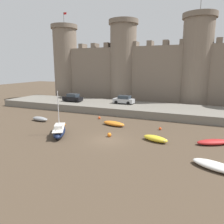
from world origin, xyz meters
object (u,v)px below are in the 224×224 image
object	(u,v)px
rowboat_near_channel_right	(40,119)
rowboat_foreground_centre	(214,142)
mooring_buoy_off_centre	(109,135)
rowboat_foreground_right	(114,123)
car_quay_west	(124,100)
mooring_buoy_mid_mud	(64,125)
car_quay_centre_west	(73,98)
mooring_buoy_near_channel	(99,118)
rowboat_foreground_left	(216,166)
rowboat_midflat_centre	(155,138)
sailboat_midflat_left	(59,131)
mooring_buoy_near_shore	(160,129)

from	to	relation	value
rowboat_near_channel_right	rowboat_foreground_centre	bearing A→B (deg)	-2.01
mooring_buoy_off_centre	rowboat_near_channel_right	bearing A→B (deg)	167.65
rowboat_foreground_right	car_quay_west	bearing A→B (deg)	102.82
mooring_buoy_mid_mud	car_quay_centre_west	distance (m)	14.42
mooring_buoy_near_channel	rowboat_foreground_centre	bearing A→B (deg)	-18.86
car_quay_centre_west	car_quay_west	distance (m)	10.89
rowboat_foreground_right	mooring_buoy_mid_mud	world-z (taller)	rowboat_foreground_right
rowboat_foreground_centre	car_quay_centre_west	world-z (taller)	car_quay_centre_west
mooring_buoy_near_channel	mooring_buoy_off_centre	distance (m)	9.47
rowboat_near_channel_right	rowboat_foreground_centre	xyz separation A→B (m)	(25.17, -0.88, -0.05)
rowboat_near_channel_right	rowboat_foreground_left	distance (m)	26.23
rowboat_midflat_centre	car_quay_west	world-z (taller)	car_quay_west
rowboat_foreground_centre	mooring_buoy_mid_mud	distance (m)	19.89
rowboat_foreground_centre	mooring_buoy_near_channel	world-z (taller)	rowboat_foreground_centre
rowboat_foreground_left	sailboat_midflat_left	bearing A→B (deg)	172.14
sailboat_midflat_left	mooring_buoy_mid_mud	bearing A→B (deg)	117.28
rowboat_foreground_right	car_quay_west	xyz separation A→B (m)	(-2.57, 11.30, 1.78)
rowboat_foreground_centre	mooring_buoy_mid_mud	size ratio (longest dim) A/B	10.18
car_quay_centre_west	rowboat_near_channel_right	bearing A→B (deg)	-83.02
car_quay_centre_west	mooring_buoy_mid_mud	bearing A→B (deg)	-61.96
mooring_buoy_near_shore	sailboat_midflat_left	bearing A→B (deg)	-146.47
rowboat_foreground_left	sailboat_midflat_left	xyz separation A→B (m)	(-17.80, 2.46, 0.31)
mooring_buoy_near_shore	mooring_buoy_off_centre	xyz separation A→B (m)	(-5.22, -5.44, 0.07)
rowboat_midflat_centre	car_quay_centre_west	bearing A→B (deg)	145.40
rowboat_foreground_right	rowboat_foreground_left	distance (m)	16.30
rowboat_foreground_centre	mooring_buoy_near_channel	bearing A→B (deg)	161.14
mooring_buoy_near_channel	car_quay_centre_west	xyz separation A→B (m)	(-9.55, 6.78, 1.91)
rowboat_near_channel_right	car_quay_west	xyz separation A→B (m)	(9.33, 13.37, 1.76)
mooring_buoy_near_channel	car_quay_west	bearing A→B (deg)	81.77
sailboat_midflat_left	car_quay_west	bearing A→B (deg)	83.88
mooring_buoy_off_centre	car_quay_west	bearing A→B (deg)	103.95
rowboat_midflat_centre	rowboat_foreground_centre	world-z (taller)	rowboat_midflat_centre
rowboat_foreground_right	rowboat_foreground_centre	bearing A→B (deg)	-12.57
rowboat_midflat_centre	rowboat_foreground_centre	size ratio (longest dim) A/B	0.84
mooring_buoy_near_shore	mooring_buoy_off_centre	world-z (taller)	mooring_buoy_off_centre
rowboat_foreground_left	rowboat_foreground_centre	bearing A→B (deg)	89.99
rowboat_foreground_centre	car_quay_west	size ratio (longest dim) A/B	0.95
rowboat_near_channel_right	mooring_buoy_off_centre	xyz separation A→B (m)	(13.38, -2.93, -0.10)
mooring_buoy_near_shore	car_quay_west	xyz separation A→B (m)	(-9.27, 10.86, 1.92)
mooring_buoy_near_channel	mooring_buoy_near_shore	world-z (taller)	mooring_buoy_near_channel
rowboat_foreground_left	sailboat_midflat_left	world-z (taller)	sailboat_midflat_left
rowboat_midflat_centre	mooring_buoy_near_shore	world-z (taller)	rowboat_midflat_centre
rowboat_foreground_left	mooring_buoy_near_shore	distance (m)	11.88
mooring_buoy_near_shore	mooring_buoy_off_centre	size ratio (longest dim) A/B	0.74
sailboat_midflat_left	mooring_buoy_near_channel	distance (m)	9.91
mooring_buoy_off_centre	mooring_buoy_near_channel	bearing A→B (deg)	123.79
rowboat_midflat_centre	car_quay_west	bearing A→B (deg)	121.54
mooring_buoy_near_shore	car_quay_centre_west	distance (m)	22.13
sailboat_midflat_left	mooring_buoy_near_shore	size ratio (longest dim) A/B	14.45
rowboat_midflat_centre	mooring_buoy_off_centre	xyz separation A→B (m)	(-5.61, -0.56, -0.09)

